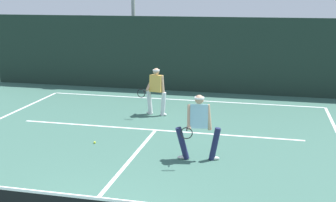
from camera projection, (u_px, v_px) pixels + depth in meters
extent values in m
cube|color=white|center=(181.00, 100.00, 17.14)|extent=(10.86, 0.10, 0.01)
cube|color=white|center=(156.00, 130.00, 13.33)|extent=(8.85, 0.10, 0.01)
cube|color=white|center=(121.00, 171.00, 10.24)|extent=(0.10, 6.40, 0.01)
cube|color=white|center=(54.00, 194.00, 6.98)|extent=(11.71, 0.03, 0.05)
cylinder|color=#1E234C|center=(215.00, 144.00, 10.84)|extent=(0.31, 0.20, 0.86)
cylinder|color=#1E234C|center=(182.00, 143.00, 10.90)|extent=(0.38, 0.21, 0.85)
ellipsoid|color=white|center=(214.00, 158.00, 10.93)|extent=(0.27, 0.15, 0.09)
ellipsoid|color=white|center=(182.00, 157.00, 10.99)|extent=(0.27, 0.15, 0.09)
cube|color=#9EDBEA|center=(199.00, 116.00, 10.70)|extent=(0.49, 0.42, 0.63)
cylinder|color=tan|center=(209.00, 117.00, 10.69)|extent=(0.18, 0.13, 0.65)
cylinder|color=tan|center=(189.00, 117.00, 10.72)|extent=(0.17, 0.46, 0.59)
sphere|color=tan|center=(199.00, 99.00, 10.59)|extent=(0.23, 0.23, 0.23)
cylinder|color=white|center=(199.00, 98.00, 10.58)|extent=(0.28, 0.28, 0.04)
cylinder|color=black|center=(187.00, 129.00, 10.53)|extent=(0.07, 0.26, 0.03)
torus|color=black|center=(187.00, 133.00, 10.20)|extent=(0.29, 0.07, 0.29)
cylinder|color=silver|center=(163.00, 104.00, 14.82)|extent=(0.23, 0.18, 0.83)
cylinder|color=silver|center=(150.00, 103.00, 15.02)|extent=(0.25, 0.19, 0.83)
ellipsoid|color=white|center=(163.00, 114.00, 14.91)|extent=(0.28, 0.15, 0.09)
ellipsoid|color=white|center=(150.00, 113.00, 15.10)|extent=(0.28, 0.15, 0.09)
cube|color=#E5B24C|center=(156.00, 83.00, 14.75)|extent=(0.47, 0.35, 0.60)
cylinder|color=tan|center=(163.00, 85.00, 14.66)|extent=(0.16, 0.12, 0.64)
cylinder|color=tan|center=(150.00, 84.00, 14.85)|extent=(0.20, 0.57, 0.46)
sphere|color=tan|center=(156.00, 71.00, 14.65)|extent=(0.22, 0.22, 0.22)
cylinder|color=white|center=(156.00, 70.00, 14.64)|extent=(0.28, 0.28, 0.04)
cylinder|color=black|center=(146.00, 91.00, 14.70)|extent=(0.08, 0.26, 0.03)
torus|color=black|center=(141.00, 93.00, 14.39)|extent=(0.29, 0.08, 0.29)
sphere|color=#D1E033|center=(95.00, 142.00, 12.12)|extent=(0.07, 0.07, 0.07)
cube|color=#1C2F26|center=(189.00, 55.00, 18.29)|extent=(18.24, 0.12, 3.17)
cylinder|color=#9EA39E|center=(133.00, 5.00, 19.59)|extent=(0.18, 0.18, 7.15)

